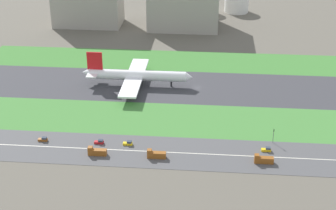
{
  "coord_description": "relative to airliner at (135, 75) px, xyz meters",
  "views": [
    {
      "loc": [
        6.95,
        -272.53,
        123.84
      ],
      "look_at": [
        -13.94,
        -36.5,
        6.0
      ],
      "focal_mm": 54.91,
      "sensor_mm": 36.0,
      "label": 1
    }
  ],
  "objects": [
    {
      "name": "car_3",
      "position": [
        -34.1,
        -68.0,
        -5.31
      ],
      "size": [
        4.4,
        1.8,
        2.0
      ],
      "color": "brown",
      "rests_on": "highway"
    },
    {
      "name": "traffic_light",
      "position": [
        74.33,
        -60.01,
        -1.94
      ],
      "size": [
        0.36,
        0.5,
        7.2
      ],
      "color": "#4C4C51",
      "rests_on": "highway"
    },
    {
      "name": "fuel_tank_east",
      "position": [
        63.74,
        159.0,
        0.39
      ],
      "size": [
        20.45,
        20.45,
        13.24
      ],
      "primitive_type": "cylinder",
      "color": "silver",
      "rests_on": "ground_plane"
    },
    {
      "name": "runway",
      "position": [
        36.52,
        -0.0,
        -6.18
      ],
      "size": [
        280.0,
        46.0,
        0.1
      ],
      "primitive_type": "cube",
      "color": "#38383D",
      "rests_on": "ground_plane"
    },
    {
      "name": "truck_1",
      "position": [
        68.43,
        -78.0,
        -4.56
      ],
      "size": [
        8.4,
        2.5,
        4.0
      ],
      "rotation": [
        0.0,
        0.0,
        3.14
      ],
      "color": "brown",
      "rests_on": "highway"
    },
    {
      "name": "truck_0",
      "position": [
        20.84,
        -78.0,
        -4.56
      ],
      "size": [
        8.4,
        2.5,
        4.0
      ],
      "rotation": [
        0.0,
        0.0,
        3.14
      ],
      "color": "brown",
      "rests_on": "highway"
    },
    {
      "name": "ground_plane",
      "position": [
        36.52,
        -0.0,
        -6.23
      ],
      "size": [
        800.0,
        800.0,
        0.0
      ],
      "primitive_type": "plane",
      "color": "#5B564C"
    },
    {
      "name": "highway",
      "position": [
        36.52,
        -73.0,
        -6.18
      ],
      "size": [
        280.0,
        28.0,
        0.1
      ],
      "primitive_type": "cube",
      "color": "#4C4C4F",
      "rests_on": "ground_plane"
    },
    {
      "name": "fuel_tank_centre",
      "position": [
        33.29,
        159.0,
        2.74
      ],
      "size": [
        17.72,
        17.72,
        17.95
      ],
      "primitive_type": "cylinder",
      "color": "silver",
      "rests_on": "ground_plane"
    },
    {
      "name": "truck_2",
      "position": [
        -6.08,
        -78.0,
        -4.56
      ],
      "size": [
        8.4,
        2.5,
        4.0
      ],
      "rotation": [
        0.0,
        0.0,
        3.14
      ],
      "color": "brown",
      "rests_on": "highway"
    },
    {
      "name": "airliner",
      "position": [
        0.0,
        0.0,
        0.0
      ],
      "size": [
        65.0,
        56.0,
        19.7
      ],
      "color": "white",
      "rests_on": "runway"
    },
    {
      "name": "car_1",
      "position": [
        70.79,
        -68.0,
        -5.31
      ],
      "size": [
        4.4,
        1.8,
        2.0
      ],
      "color": "yellow",
      "rests_on": "highway"
    },
    {
      "name": "grass_median_north",
      "position": [
        36.52,
        41.0,
        -6.18
      ],
      "size": [
        280.0,
        36.0,
        0.1
      ],
      "primitive_type": "cube",
      "color": "#3D7A33",
      "rests_on": "ground_plane"
    },
    {
      "name": "fuel_tank_west",
      "position": [
        8.24,
        159.0,
        1.36
      ],
      "size": [
        17.83,
        17.83,
        15.18
      ],
      "primitive_type": "cylinder",
      "color": "silver",
      "rests_on": "ground_plane"
    },
    {
      "name": "car_0",
      "position": [
        -7.01,
        -68.0,
        -5.31
      ],
      "size": [
        4.4,
        1.8,
        2.0
      ],
      "color": "#B2191E",
      "rests_on": "highway"
    },
    {
      "name": "grass_median_south",
      "position": [
        36.52,
        -41.0,
        -6.18
      ],
      "size": [
        280.0,
        36.0,
        0.1
      ],
      "primitive_type": "cube",
      "color": "#427F38",
      "rests_on": "ground_plane"
    },
    {
      "name": "hangar_building",
      "position": [
        21.42,
        114.0,
        11.66
      ],
      "size": [
        53.44,
        37.38,
        35.78
      ],
      "primitive_type": "cube",
      "color": "#9E998E",
      "rests_on": "ground_plane"
    },
    {
      "name": "car_4",
      "position": [
        6.64,
        -68.0,
        -5.31
      ],
      "size": [
        4.4,
        1.8,
        2.0
      ],
      "color": "yellow",
      "rests_on": "highway"
    },
    {
      "name": "highway_centerline",
      "position": [
        36.52,
        -73.0,
        -6.13
      ],
      "size": [
        266.0,
        0.5,
        0.01
      ],
      "primitive_type": "cube",
      "color": "silver",
      "rests_on": "highway"
    }
  ]
}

